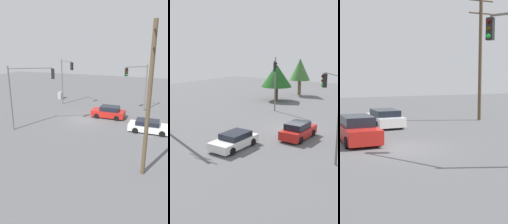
{
  "view_description": "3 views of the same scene",
  "coord_description": "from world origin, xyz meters",
  "views": [
    {
      "loc": [
        -23.94,
        -8.87,
        8.82
      ],
      "look_at": [
        -1.29,
        -0.22,
        1.35
      ],
      "focal_mm": 35.0,
      "sensor_mm": 36.0,
      "label": 1
    },
    {
      "loc": [
        12.36,
        -24.27,
        7.81
      ],
      "look_at": [
        -3.28,
        -2.17,
        1.72
      ],
      "focal_mm": 45.0,
      "sensor_mm": 36.0,
      "label": 2
    },
    {
      "loc": [
        5.74,
        16.36,
        3.78
      ],
      "look_at": [
        -2.31,
        -2.41,
        1.54
      ],
      "focal_mm": 55.0,
      "sensor_mm": 36.0,
      "label": 3
    }
  ],
  "objects": [
    {
      "name": "ground_plane",
      "position": [
        0.0,
        0.0,
        0.0
      ],
      "size": [
        80.0,
        80.0,
        0.0
      ],
      "primitive_type": "plane",
      "color": "#5B5B5E"
    },
    {
      "name": "sedan_white",
      "position": [
        -1.38,
        -7.58,
        0.61
      ],
      "size": [
        2.03,
        4.29,
        1.26
      ],
      "rotation": [
        0.0,
        0.0,
        3.14
      ],
      "color": "silver",
      "rests_on": "ground_plane"
    },
    {
      "name": "sedan_red",
      "position": [
        1.71,
        -2.39,
        0.71
      ],
      "size": [
        1.93,
        4.1,
        1.49
      ],
      "color": "red",
      "rests_on": "ground_plane"
    },
    {
      "name": "traffic_signal_main",
      "position": [
        -5.05,
        4.7,
        4.69
      ],
      "size": [
        2.59,
        4.19,
        6.81
      ],
      "rotation": [
        0.0,
        0.0,
        -1.05
      ],
      "color": "slate",
      "rests_on": "ground_plane"
    },
    {
      "name": "traffic_signal_cross",
      "position": [
        5.68,
        -5.3,
        4.32
      ],
      "size": [
        2.37,
        2.69,
        6.36
      ],
      "rotation": [
        0.0,
        0.0,
        2.28
      ],
      "color": "slate",
      "rests_on": "ground_plane"
    },
    {
      "name": "traffic_signal_aux",
      "position": [
        5.11,
        5.11,
        4.59
      ],
      "size": [
        1.67,
        2.56,
        6.85
      ],
      "rotation": [
        0.0,
        0.0,
        4.17
      ],
      "color": "slate",
      "rests_on": "ground_plane"
    },
    {
      "name": "utility_pole_tall",
      "position": [
        -9.68,
        -7.91,
        5.44
      ],
      "size": [
        2.2,
        0.28,
        10.3
      ],
      "color": "brown",
      "rests_on": "ground_plane"
    },
    {
      "name": "electrical_cabinet",
      "position": [
        8.6,
        7.85,
        0.58
      ],
      "size": [
        0.98,
        0.57,
        1.16
      ],
      "primitive_type": "cube",
      "color": "#9EA0A3",
      "rests_on": "ground_plane"
    }
  ]
}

